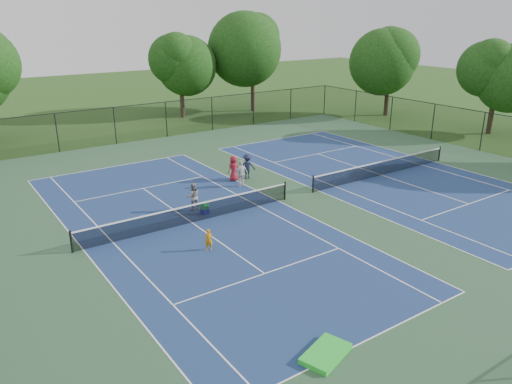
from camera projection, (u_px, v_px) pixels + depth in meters
ground at (299, 196)px, 29.09m from camera, size 140.00×140.00×0.00m
court_pad at (299, 196)px, 29.08m from camera, size 36.00×36.00×0.01m
tennis_court_left at (192, 221)px, 25.33m from camera, size 12.00×23.83×1.07m
tennis_court_right at (382, 174)px, 32.78m from camera, size 12.00×23.83×1.07m
perimeter_fence at (300, 170)px, 28.54m from camera, size 36.08×36.08×3.02m
tree_back_c at (180, 62)px, 49.30m from camera, size 6.00×6.00×8.40m
tree_back_d at (253, 46)px, 52.33m from camera, size 7.80×7.80×10.37m
tree_side_e at (390, 58)px, 50.23m from camera, size 6.60×6.60×8.87m
tree_side_f at (498, 73)px, 42.42m from camera, size 5.80×5.80×8.12m
child_player at (209, 240)px, 22.27m from camera, size 0.43×0.37×1.01m
instructor at (193, 197)px, 26.73m from camera, size 0.89×0.76×1.57m
bystander_a at (241, 174)px, 30.45m from camera, size 1.01×0.53×1.64m
bystander_b at (247, 166)px, 31.95m from camera, size 1.20×1.06×1.61m
bystander_c at (234, 168)px, 31.49m from camera, size 0.84×0.59×1.63m
ball_crate at (205, 211)px, 26.45m from camera, size 0.45×0.39×0.29m
ball_hopper at (205, 206)px, 26.34m from camera, size 0.39×0.34×0.36m
green_tarp at (326, 354)px, 15.46m from camera, size 1.91×1.48×0.18m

